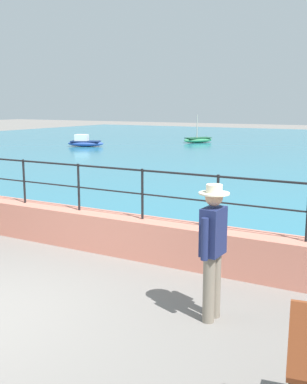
% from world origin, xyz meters
% --- Properties ---
extents(promenade_wall, '(20.00, 0.56, 0.70)m').
position_xyz_m(promenade_wall, '(0.00, 3.20, 0.35)').
color(promenade_wall, tan).
rests_on(promenade_wall, ground).
extents(railing, '(18.44, 0.04, 0.90)m').
position_xyz_m(railing, '(-0.00, 3.20, 1.31)').
color(railing, black).
rests_on(railing, promenade_wall).
extents(person_walking, '(0.38, 0.57, 1.75)m').
position_xyz_m(person_walking, '(2.75, 1.49, 0.98)').
color(person_walking, slate).
rests_on(person_walking, ground).
extents(boat_0, '(1.94, 2.44, 1.92)m').
position_xyz_m(boat_0, '(-8.62, 26.40, 0.26)').
color(boat_0, '#338C59').
rests_on(boat_0, lake_water).
extents(boat_1, '(2.47, 1.71, 0.76)m').
position_xyz_m(boat_1, '(-13.68, 20.11, 0.33)').
color(boat_1, '#2D4C9E').
rests_on(boat_1, lake_water).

